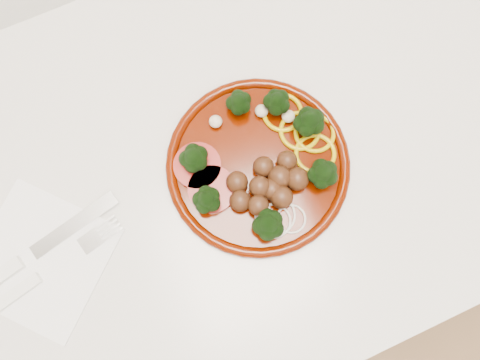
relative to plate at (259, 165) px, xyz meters
name	(u,v)px	position (x,y,z in m)	size (l,w,h in m)	color
counter	(227,210)	(-0.05, 0.03, -0.47)	(2.40, 0.60, 0.90)	silver
plate	(259,165)	(0.00, 0.00, 0.00)	(0.24, 0.24, 0.05)	#480E00
napkin	(41,259)	(-0.30, 0.00, -0.01)	(0.16, 0.16, 0.00)	white
knife	(17,265)	(-0.33, 0.01, -0.01)	(0.23, 0.07, 0.01)	silver
fork	(27,286)	(-0.33, -0.02, -0.01)	(0.20, 0.06, 0.01)	white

